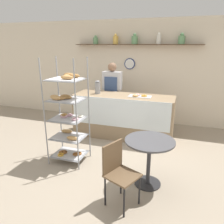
% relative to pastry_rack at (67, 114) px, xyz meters
% --- Properties ---
extents(ground_plane, '(14.00, 14.00, 0.00)m').
position_rel_pastry_rack_xyz_m(ground_plane, '(0.64, 0.13, -0.90)').
color(ground_plane, gray).
extents(back_wall, '(10.00, 0.30, 2.70)m').
position_rel_pastry_rack_xyz_m(back_wall, '(0.64, 2.65, 0.46)').
color(back_wall, beige).
rests_on(back_wall, ground_plane).
extents(display_counter, '(2.25, 0.71, 0.98)m').
position_rel_pastry_rack_xyz_m(display_counter, '(0.64, 1.40, -0.41)').
color(display_counter, '#937A5B').
rests_on(display_counter, ground_plane).
extents(pastry_rack, '(0.63, 0.51, 1.87)m').
position_rel_pastry_rack_xyz_m(pastry_rack, '(0.00, 0.00, 0.00)').
color(pastry_rack, gray).
rests_on(pastry_rack, ground_plane).
extents(person_worker, '(0.47, 0.23, 1.65)m').
position_rel_pastry_rack_xyz_m(person_worker, '(0.19, 1.94, -0.01)').
color(person_worker, '#282833').
rests_on(person_worker, ground_plane).
extents(cafe_table, '(0.73, 0.73, 0.74)m').
position_rel_pastry_rack_xyz_m(cafe_table, '(1.50, -0.28, -0.35)').
color(cafe_table, '#262628').
rests_on(cafe_table, ground_plane).
extents(cafe_chair, '(0.50, 0.50, 0.86)m').
position_rel_pastry_rack_xyz_m(cafe_chair, '(1.17, -0.81, -0.38)').
color(cafe_chair, black).
rests_on(cafe_chair, ground_plane).
extents(coffee_carafe, '(0.12, 0.12, 0.30)m').
position_rel_pastry_rack_xyz_m(coffee_carafe, '(0.02, 1.39, 0.22)').
color(coffee_carafe, gray).
rests_on(coffee_carafe, display_counter).
extents(donut_tray_counter, '(0.50, 0.26, 0.05)m').
position_rel_pastry_rack_xyz_m(donut_tray_counter, '(0.99, 1.38, 0.09)').
color(donut_tray_counter, silver).
rests_on(donut_tray_counter, display_counter).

